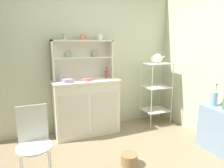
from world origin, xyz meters
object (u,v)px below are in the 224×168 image
object	(u,v)px
bowl_mixing_large	(67,81)
porcelain_teapot	(158,58)
hutch_cabinet	(86,106)
bakers_rack	(156,86)
utensil_jar	(60,77)
jam_bottle	(107,73)
wire_chair	(34,138)
cup_sage_0	(65,37)
flower_vase	(214,98)
hutch_shelf_unit	(82,56)
side_shelf_blue	(218,129)
floor_basket	(129,160)

from	to	relation	value
bowl_mixing_large	porcelain_teapot	xyz separation A→B (m)	(1.61, -0.01, 0.29)
hutch_cabinet	bakers_rack	distance (m)	1.33
bowl_mixing_large	utensil_jar	world-z (taller)	utensil_jar
hutch_cabinet	jam_bottle	bearing A→B (deg)	12.43
bakers_rack	wire_chair	xyz separation A→B (m)	(-2.14, -0.89, -0.18)
hutch_cabinet	wire_chair	bearing A→B (deg)	-130.71
cup_sage_0	flower_vase	size ratio (longest dim) A/B	0.28
cup_sage_0	wire_chair	bearing A→B (deg)	-117.09
hutch_shelf_unit	bakers_rack	size ratio (longest dim) A/B	0.88
bakers_rack	side_shelf_blue	world-z (taller)	bakers_rack
floor_basket	porcelain_teapot	world-z (taller)	porcelain_teapot
bowl_mixing_large	jam_bottle	distance (m)	0.72
hutch_shelf_unit	wire_chair	bearing A→B (deg)	-126.42
hutch_shelf_unit	flower_vase	world-z (taller)	hutch_shelf_unit
hutch_cabinet	utensil_jar	xyz separation A→B (m)	(-0.39, 0.08, 0.50)
hutch_shelf_unit	flower_vase	bearing A→B (deg)	-40.65
bakers_rack	flower_vase	size ratio (longest dim) A/B	3.29
hutch_cabinet	floor_basket	size ratio (longest dim) A/B	5.13
hutch_shelf_unit	bakers_rack	distance (m)	1.44
hutch_cabinet	flower_vase	distance (m)	1.92
wire_chair	porcelain_teapot	distance (m)	2.42
floor_basket	utensil_jar	bearing A→B (deg)	117.49
side_shelf_blue	floor_basket	distance (m)	1.33
bowl_mixing_large	utensil_jar	bearing A→B (deg)	118.35
bakers_rack	porcelain_teapot	world-z (taller)	porcelain_teapot
hutch_shelf_unit	floor_basket	distance (m)	1.75
side_shelf_blue	utensil_jar	xyz separation A→B (m)	(-1.91, 1.34, 0.65)
floor_basket	utensil_jar	xyz separation A→B (m)	(-0.61, 1.17, 0.88)
cup_sage_0	jam_bottle	world-z (taller)	cup_sage_0
wire_chair	hutch_shelf_unit	bearing A→B (deg)	40.04
bakers_rack	jam_bottle	bearing A→B (deg)	169.14
cup_sage_0	flower_vase	xyz separation A→B (m)	(1.80, -1.26, -0.85)
side_shelf_blue	utensil_jar	world-z (taller)	utensil_jar
utensil_jar	porcelain_teapot	world-z (taller)	porcelain_teapot
hutch_shelf_unit	side_shelf_blue	world-z (taller)	hutch_shelf_unit
hutch_shelf_unit	porcelain_teapot	size ratio (longest dim) A/B	3.89
porcelain_teapot	utensil_jar	bearing A→B (deg)	174.38
bowl_mixing_large	jam_bottle	bearing A→B (deg)	12.83
hutch_cabinet	cup_sage_0	size ratio (longest dim) A/B	11.18
wire_chair	bowl_mixing_large	size ratio (longest dim) A/B	4.98
wire_chair	jam_bottle	distance (m)	1.69
bakers_rack	jam_bottle	distance (m)	0.96
flower_vase	hutch_cabinet	bearing A→B (deg)	143.08
jam_bottle	bowl_mixing_large	bearing A→B (deg)	-167.17
jam_bottle	flower_vase	xyz separation A→B (m)	(1.13, -1.23, -0.24)
utensil_jar	porcelain_teapot	size ratio (longest dim) A/B	0.95
hutch_cabinet	bakers_rack	bearing A→B (deg)	-3.88
hutch_shelf_unit	flower_vase	size ratio (longest dim) A/B	2.88
side_shelf_blue	bakers_rack	bearing A→B (deg)	100.42
hutch_cabinet	floor_basket	xyz separation A→B (m)	(0.22, -1.09, -0.39)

